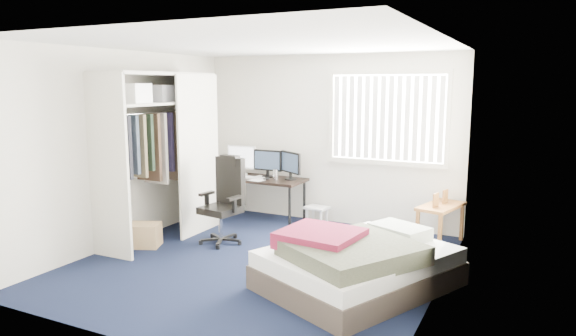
% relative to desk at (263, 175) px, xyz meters
% --- Properties ---
extents(ground, '(4.20, 4.20, 0.00)m').
position_rel_desk_xyz_m(ground, '(0.93, -1.76, -0.70)').
color(ground, black).
rests_on(ground, ground).
extents(room_shell, '(4.20, 4.20, 4.20)m').
position_rel_desk_xyz_m(room_shell, '(0.93, -1.76, 0.81)').
color(room_shell, silver).
rests_on(room_shell, ground).
extents(window_assembly, '(1.72, 0.09, 1.32)m').
position_rel_desk_xyz_m(window_assembly, '(1.83, 0.29, 0.90)').
color(window_assembly, white).
rests_on(window_assembly, ground).
extents(closet, '(0.64, 1.84, 2.22)m').
position_rel_desk_xyz_m(closet, '(-0.74, -1.49, 0.65)').
color(closet, beige).
rests_on(closet, ground).
extents(desk, '(1.37, 0.64, 1.11)m').
position_rel_desk_xyz_m(desk, '(0.00, 0.00, 0.00)').
color(desk, black).
rests_on(desk, ground).
extents(office_chair, '(0.61, 0.61, 1.14)m').
position_rel_desk_xyz_m(office_chair, '(0.10, -1.23, -0.26)').
color(office_chair, black).
rests_on(office_chair, ground).
extents(footstool, '(0.36, 0.31, 0.27)m').
position_rel_desk_xyz_m(footstool, '(0.86, 0.09, -0.49)').
color(footstool, white).
rests_on(footstool, ground).
extents(nightstand, '(0.56, 0.84, 0.71)m').
position_rel_desk_xyz_m(nightstand, '(2.68, -0.09, -0.24)').
color(nightstand, brown).
rests_on(nightstand, ground).
extents(bed, '(2.04, 2.26, 0.62)m').
position_rel_desk_xyz_m(bed, '(2.17, -1.97, -0.43)').
color(bed, '#3B312A').
rests_on(bed, ground).
extents(pine_box, '(0.48, 0.43, 0.30)m').
position_rel_desk_xyz_m(pine_box, '(-0.72, -1.87, -0.55)').
color(pine_box, tan).
rests_on(pine_box, ground).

